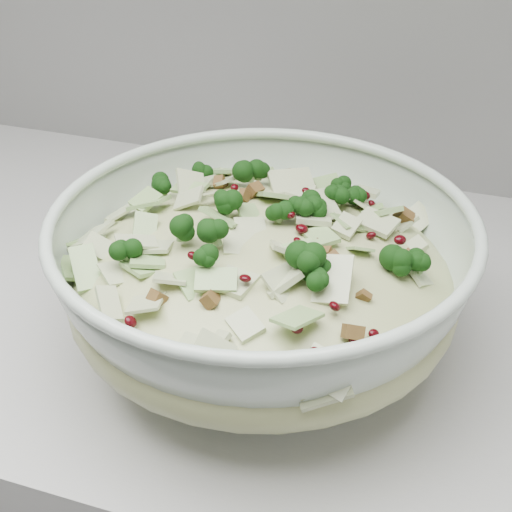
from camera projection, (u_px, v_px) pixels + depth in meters
The scene contains 3 objects.
counter at pixel (35, 482), 1.08m from camera, with size 3.60×0.60×0.90m, color #AAABA6.
mixing_bowl at pixel (263, 282), 0.61m from camera, with size 0.47×0.47×0.14m.
salad at pixel (263, 260), 0.60m from camera, with size 0.46×0.46×0.14m.
Camera 1 is at (0.54, 1.13, 1.33)m, focal length 50.00 mm.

